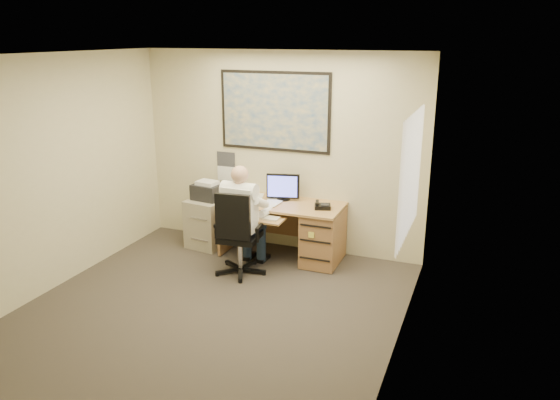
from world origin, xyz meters
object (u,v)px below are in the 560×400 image
at_px(person, 241,220).
at_px(office_chair, 238,250).
at_px(filing_cabinet, 209,218).
at_px(desk, 307,228).

bearing_deg(person, office_chair, -91.95).
relative_size(filing_cabinet, office_chair, 0.86).
xyz_separation_m(filing_cabinet, office_chair, (0.81, -0.75, -0.09)).
bearing_deg(filing_cabinet, desk, 8.10).
bearing_deg(person, filing_cabinet, 142.30).
bearing_deg(desk, filing_cabinet, -179.60).
xyz_separation_m(desk, person, (-0.63, -0.68, 0.25)).
bearing_deg(office_chair, person, 80.08).
xyz_separation_m(desk, office_chair, (-0.64, -0.76, -0.12)).
bearing_deg(office_chair, desk, 44.13).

